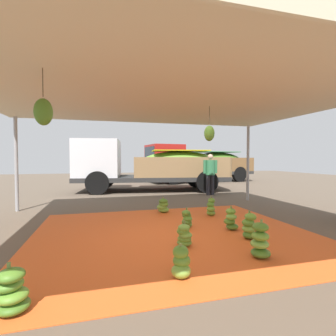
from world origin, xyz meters
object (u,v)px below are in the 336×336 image
(banana_bunch_1, at_px, (231,220))
(banana_bunch_7, at_px, (163,206))
(banana_bunch_4, at_px, (211,207))
(worker_0, at_px, (210,171))
(banana_bunch_6, at_px, (249,227))
(banana_bunch_5, at_px, (260,241))
(banana_bunch_3, at_px, (187,219))
(cargo_truck_far, at_px, (197,163))
(banana_bunch_8, at_px, (11,292))
(banana_bunch_2, at_px, (181,262))
(banana_bunch_0, at_px, (184,236))
(cargo_truck_main, at_px, (148,165))

(banana_bunch_1, height_order, banana_bunch_7, banana_bunch_1)
(banana_bunch_4, distance_m, worker_0, 4.09)
(banana_bunch_6, height_order, worker_0, worker_0)
(banana_bunch_7, bearing_deg, banana_bunch_5, -79.15)
(banana_bunch_3, relative_size, cargo_truck_far, 0.06)
(banana_bunch_3, xyz_separation_m, banana_bunch_8, (-2.69, -2.46, 0.03))
(banana_bunch_4, bearing_deg, banana_bunch_2, -120.72)
(banana_bunch_6, bearing_deg, banana_bunch_7, 110.93)
(banana_bunch_4, bearing_deg, banana_bunch_6, -93.28)
(banana_bunch_4, bearing_deg, banana_bunch_0, -125.31)
(banana_bunch_1, bearing_deg, banana_bunch_3, 153.91)
(banana_bunch_1, relative_size, banana_bunch_2, 1.16)
(banana_bunch_2, relative_size, banana_bunch_6, 0.82)
(banana_bunch_7, xyz_separation_m, worker_0, (2.78, 2.94, 0.81))
(banana_bunch_4, relative_size, banana_bunch_6, 0.97)
(banana_bunch_0, relative_size, banana_bunch_5, 0.75)
(cargo_truck_main, bearing_deg, cargo_truck_far, 42.69)
(worker_0, bearing_deg, banana_bunch_5, -108.12)
(banana_bunch_1, height_order, banana_bunch_5, banana_bunch_5)
(banana_bunch_8, bearing_deg, banana_bunch_1, 30.05)
(banana_bunch_7, distance_m, worker_0, 4.13)
(banana_bunch_4, xyz_separation_m, banana_bunch_5, (-0.46, -2.79, 0.02))
(banana_bunch_2, bearing_deg, cargo_truck_far, 67.44)
(banana_bunch_6, xyz_separation_m, banana_bunch_8, (-3.57, -1.42, -0.02))
(banana_bunch_7, distance_m, cargo_truck_far, 9.91)
(banana_bunch_3, bearing_deg, banana_bunch_6, -49.80)
(banana_bunch_0, xyz_separation_m, banana_bunch_3, (0.44, 1.11, 0.00))
(banana_bunch_2, bearing_deg, banana_bunch_6, 33.35)
(cargo_truck_main, bearing_deg, banana_bunch_3, -92.98)
(banana_bunch_3, relative_size, banana_bunch_4, 0.85)
(banana_bunch_7, bearing_deg, cargo_truck_far, 62.72)
(banana_bunch_5, xyz_separation_m, worker_0, (2.11, 6.45, 0.75))
(banana_bunch_0, height_order, banana_bunch_1, banana_bunch_1)
(banana_bunch_7, bearing_deg, banana_bunch_0, -96.20)
(banana_bunch_6, relative_size, banana_bunch_7, 1.19)
(banana_bunch_1, xyz_separation_m, banana_bunch_3, (-0.85, 0.42, -0.03))
(banana_bunch_1, height_order, banana_bunch_3, banana_bunch_1)
(banana_bunch_2, bearing_deg, banana_bunch_5, 12.36)
(banana_bunch_1, bearing_deg, worker_0, 70.20)
(banana_bunch_0, bearing_deg, banana_bunch_5, -38.51)
(banana_bunch_8, bearing_deg, banana_bunch_5, 10.23)
(cargo_truck_main, height_order, worker_0, cargo_truck_main)
(banana_bunch_0, relative_size, banana_bunch_7, 0.97)
(banana_bunch_2, xyz_separation_m, cargo_truck_far, (5.22, 12.57, 1.05))
(banana_bunch_3, bearing_deg, banana_bunch_2, -111.09)
(banana_bunch_0, xyz_separation_m, banana_bunch_2, (-0.41, -1.07, 0.01))
(banana_bunch_1, bearing_deg, banana_bunch_0, -151.63)
(banana_bunch_3, height_order, banana_bunch_4, banana_bunch_4)
(banana_bunch_1, distance_m, worker_0, 5.36)
(banana_bunch_1, height_order, banana_bunch_4, banana_bunch_4)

